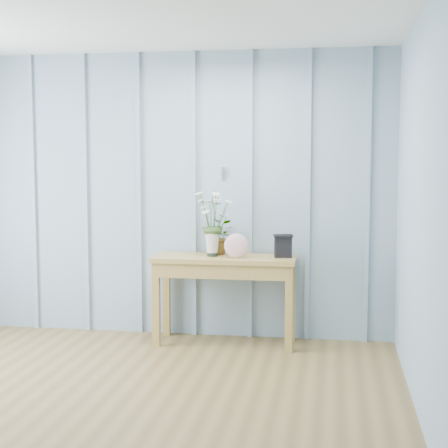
% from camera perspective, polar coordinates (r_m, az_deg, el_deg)
% --- Properties ---
extents(ground, '(4.50, 4.50, 0.00)m').
position_cam_1_polar(ground, '(4.27, -12.27, -16.43)').
color(ground, brown).
rests_on(ground, ground).
extents(room_shell, '(4.00, 4.50, 2.50)m').
position_cam_1_polar(room_shell, '(4.83, -8.76, 10.25)').
color(room_shell, '#8AA1B2').
rests_on(room_shell, ground).
extents(sideboard, '(1.20, 0.45, 0.75)m').
position_cam_1_polar(sideboard, '(5.82, 0.08, -3.82)').
color(sideboard, olive).
rests_on(sideboard, ground).
extents(daisy_vase, '(0.40, 0.30, 0.56)m').
position_cam_1_polar(daisy_vase, '(5.77, -0.98, 0.77)').
color(daisy_vase, black).
rests_on(daisy_vase, sideboard).
extents(spider_plant, '(0.28, 0.25, 0.31)m').
position_cam_1_polar(spider_plant, '(5.91, -0.43, -1.03)').
color(spider_plant, '#263D19').
rests_on(spider_plant, sideboard).
extents(felt_disc_vessel, '(0.21, 0.06, 0.21)m').
position_cam_1_polar(felt_disc_vessel, '(5.68, 1.04, -1.84)').
color(felt_disc_vessel, '#9C4F67').
rests_on(felt_disc_vessel, sideboard).
extents(carved_box, '(0.18, 0.15, 0.19)m').
position_cam_1_polar(carved_box, '(5.76, 4.93, -1.81)').
color(carved_box, black).
rests_on(carved_box, sideboard).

